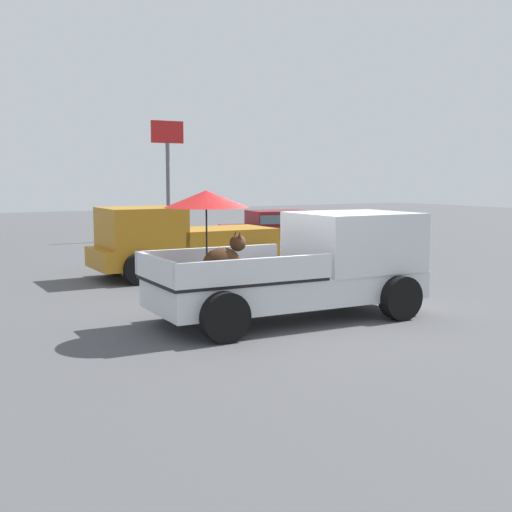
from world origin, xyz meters
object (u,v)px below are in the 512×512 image
object	(u,v)px
parked_sedan_near	(280,226)
motel_sign	(168,156)
pickup_truck_red	(178,242)
pickup_truck_main	(308,264)

from	to	relation	value
parked_sedan_near	motel_sign	world-z (taller)	motel_sign
pickup_truck_red	motel_sign	size ratio (longest dim) A/B	1.00
pickup_truck_main	parked_sedan_near	xyz separation A→B (m)	(6.40, 10.79, -0.24)
pickup_truck_red	parked_sedan_near	xyz separation A→B (m)	(6.29, 4.81, -0.13)
parked_sedan_near	motel_sign	distance (m)	6.15
pickup_truck_main	pickup_truck_red	distance (m)	5.98
pickup_truck_main	pickup_truck_red	xyz separation A→B (m)	(0.11, 5.98, -0.11)
pickup_truck_main	pickup_truck_red	size ratio (longest dim) A/B	1.06
pickup_truck_main	motel_sign	distance (m)	16.56
pickup_truck_red	parked_sedan_near	distance (m)	7.92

